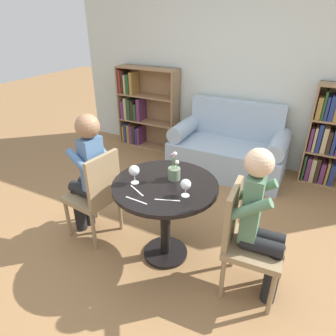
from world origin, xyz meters
TOP-DOWN VIEW (x-y plane):
  - ground_plane at (0.00, 0.00)m, footprint 16.00×16.00m
  - back_wall at (0.00, 2.29)m, footprint 5.20×0.05m
  - round_table at (0.00, 0.00)m, footprint 0.87×0.87m
  - couch at (0.00, 1.86)m, footprint 1.50×0.80m
  - bookshelf_left at (-1.55, 2.13)m, footprint 0.98×0.28m
  - chair_left at (-0.70, -0.05)m, footprint 0.47×0.47m
  - chair_right at (0.70, -0.04)m, footprint 0.44×0.44m
  - person_left at (-0.78, -0.03)m, footprint 0.44×0.37m
  - person_right at (0.79, -0.03)m, footprint 0.43×0.36m
  - wine_glass_left at (-0.23, -0.10)m, footprint 0.09×0.09m
  - wine_glass_right at (0.22, -0.09)m, footprint 0.08×0.08m
  - flower_vase at (0.03, 0.10)m, footprint 0.10×0.10m
  - knife_left_setting at (-0.08, -0.31)m, footprint 0.19×0.02m
  - fork_left_setting at (0.13, -0.21)m, footprint 0.18×0.08m
  - knife_right_setting at (-0.15, -0.19)m, footprint 0.17×0.10m

SIDE VIEW (x-z plane):
  - ground_plane at x=0.00m, z-range 0.00..0.00m
  - couch at x=0.00m, z-range -0.15..0.77m
  - chair_left at x=-0.70m, z-range 0.04..0.94m
  - chair_right at x=0.70m, z-range 0.04..0.94m
  - round_table at x=0.00m, z-range 0.21..0.96m
  - bookshelf_left at x=-1.55m, z-range -0.03..1.23m
  - person_right at x=0.79m, z-range 0.04..1.25m
  - person_left at x=-0.78m, z-range 0.05..1.29m
  - knife_left_setting at x=-0.08m, z-range 0.75..0.75m
  - fork_left_setting at x=0.13m, z-range 0.75..0.75m
  - knife_right_setting at x=-0.15m, z-range 0.75..0.75m
  - flower_vase at x=0.03m, z-range 0.70..0.95m
  - wine_glass_right at x=0.22m, z-range 0.77..0.91m
  - wine_glass_left at x=-0.23m, z-range 0.78..0.94m
  - back_wall at x=0.00m, z-range 0.00..2.70m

